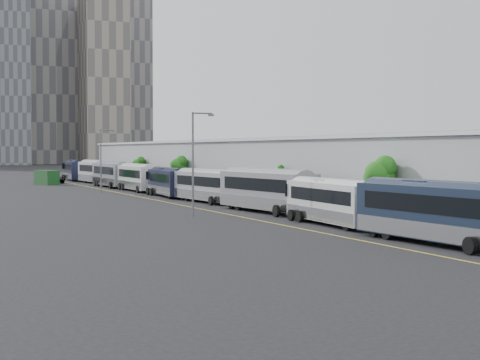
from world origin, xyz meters
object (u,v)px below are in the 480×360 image
suv (53,178)px  bus_4 (207,189)px  street_lamp_near (195,156)px  street_lamp_far (102,156)px  bus_1 (437,218)px  bus_8 (97,174)px  bus_7 (112,176)px  bus_5 (168,185)px  bus_3 (267,194)px  bus_2 (332,206)px  bus_9 (75,172)px  bus_6 (138,180)px  shipping_container (47,177)px

suv → bus_4: bearing=-91.2°
street_lamp_near → street_lamp_far: (1.54, 41.93, -0.24)m
bus_4 → street_lamp_far: size_ratio=1.47×
bus_1 → bus_8: 97.77m
bus_1 → bus_7: 83.28m
bus_7 → street_lamp_near: bearing=-97.6°
bus_5 → street_lamp_far: (-5.47, 12.28, 3.50)m
bus_3 → suv: size_ratio=2.34×
bus_2 → bus_9: bus_9 is taller
bus_9 → suv: (-5.83, -10.29, -0.82)m
bus_6 → bus_8: size_ratio=0.94×
street_lamp_near → bus_8: bearing=83.9°
bus_8 → bus_3: bearing=-95.1°
bus_7 → shipping_container: (-7.88, 13.56, -0.51)m
bus_2 → bus_3: bearing=90.7°
bus_2 → bus_3: size_ratio=0.88×
bus_4 → bus_6: bearing=86.1°
bus_5 → suv: bus_5 is taller
bus_7 → bus_8: (1.01, 14.49, -0.00)m
bus_4 → bus_5: bearing=87.9°
street_lamp_far → bus_2: bearing=-84.1°
bus_6 → bus_3: bearing=-88.7°
bus_2 → bus_6: bearing=93.4°
bus_1 → street_lamp_near: 26.55m
bus_2 → bus_7: bus_7 is taller
bus_2 → bus_5: (-0.10, 41.32, 0.02)m
shipping_container → bus_2: bearing=-96.8°
bus_8 → street_lamp_far: (-6.19, -30.41, 3.31)m
bus_9 → street_lamp_near: size_ratio=1.49×
bus_3 → street_lamp_near: bearing=-172.0°
bus_3 → bus_9: bus_3 is taller
bus_6 → suv: bus_6 is taller
bus_2 → bus_5: bus_5 is taller
bus_5 → suv: bearing=101.4°
bus_7 → street_lamp_near: street_lamp_near is taller
bus_5 → street_lamp_near: 30.70m
bus_1 → suv: (-5.73, 102.89, -0.81)m
bus_8 → street_lamp_near: size_ratio=1.54×
street_lamp_far → bus_1: bearing=-85.6°
bus_4 → bus_1: bearing=-96.1°
bus_4 → street_lamp_far: bearing=98.9°
bus_6 → bus_9: 43.65m
bus_6 → street_lamp_far: street_lamp_far is taller
bus_6 → bus_1: bearing=-89.9°
bus_2 → shipping_container: (-8.27, 83.07, -0.29)m
bus_2 → bus_4: 28.96m
bus_5 → bus_7: (-0.29, 28.20, 0.19)m
street_lamp_far → bus_9: bearing=83.4°
bus_3 → bus_9: (-0.94, 85.96, -0.06)m
bus_3 → street_lamp_far: street_lamp_far is taller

